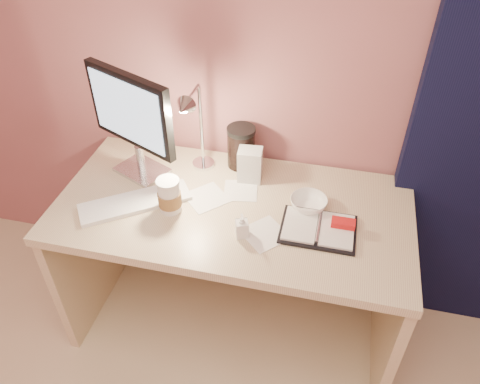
% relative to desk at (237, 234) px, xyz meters
% --- Properties ---
extents(desk, '(1.40, 0.70, 0.73)m').
position_rel_desk_xyz_m(desk, '(0.00, 0.00, 0.00)').
color(desk, beige).
rests_on(desk, ground).
extents(monitor, '(0.41, 0.23, 0.46)m').
position_rel_desk_xyz_m(monitor, '(-0.43, 0.05, 0.50)').
color(monitor, silver).
rests_on(monitor, desk).
extents(keyboard, '(0.43, 0.35, 0.02)m').
position_rel_desk_xyz_m(keyboard, '(-0.38, -0.15, 0.23)').
color(keyboard, white).
rests_on(keyboard, desk).
extents(planner, '(0.28, 0.21, 0.04)m').
position_rel_desk_xyz_m(planner, '(0.35, -0.13, 0.24)').
color(planner, black).
rests_on(planner, desk).
extents(paper_a, '(0.21, 0.21, 0.00)m').
position_rel_desk_xyz_m(paper_a, '(0.15, -0.20, 0.23)').
color(paper_a, silver).
rests_on(paper_a, desk).
extents(paper_b, '(0.16, 0.16, 0.00)m').
position_rel_desk_xyz_m(paper_b, '(0.01, 0.03, 0.23)').
color(paper_b, silver).
rests_on(paper_b, desk).
extents(paper_c, '(0.21, 0.21, 0.00)m').
position_rel_desk_xyz_m(paper_c, '(-0.11, -0.05, 0.23)').
color(paper_c, silver).
rests_on(paper_c, desk).
extents(coffee_cup, '(0.09, 0.09, 0.15)m').
position_rel_desk_xyz_m(coffee_cup, '(-0.23, -0.15, 0.29)').
color(coffee_cup, silver).
rests_on(coffee_cup, desk).
extents(bowl, '(0.17, 0.17, 0.05)m').
position_rel_desk_xyz_m(bowl, '(0.29, -0.02, 0.25)').
color(bowl, white).
rests_on(bowl, desk).
extents(lotion_bottle, '(0.06, 0.06, 0.10)m').
position_rel_desk_xyz_m(lotion_bottle, '(0.07, -0.22, 0.28)').
color(lotion_bottle, silver).
rests_on(lotion_bottle, desk).
extents(dark_jar, '(0.12, 0.12, 0.17)m').
position_rel_desk_xyz_m(dark_jar, '(-0.03, 0.20, 0.31)').
color(dark_jar, black).
rests_on(dark_jar, desk).
extents(product_box, '(0.10, 0.09, 0.15)m').
position_rel_desk_xyz_m(product_box, '(0.03, 0.11, 0.30)').
color(product_box, silver).
rests_on(product_box, desk).
extents(desk_lamp, '(0.10, 0.25, 0.41)m').
position_rel_desk_xyz_m(desk_lamp, '(-0.19, 0.06, 0.48)').
color(desk_lamp, silver).
rests_on(desk_lamp, desk).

